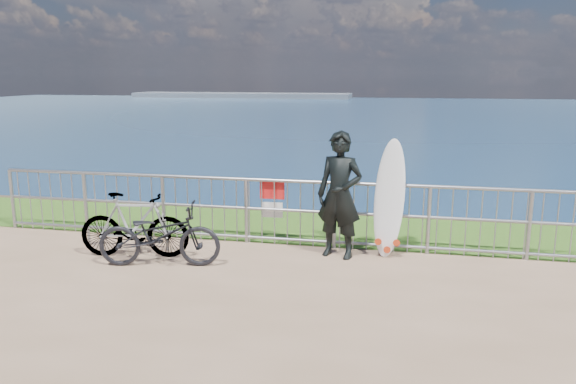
% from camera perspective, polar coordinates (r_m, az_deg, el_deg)
% --- Properties ---
extents(grass_strip, '(120.00, 120.00, 0.00)m').
position_cam_1_polar(grass_strip, '(10.57, 0.05, -3.52)').
color(grass_strip, '#2D5818').
rests_on(grass_strip, ground).
extents(seascape, '(260.00, 260.00, 5.00)m').
position_cam_1_polar(seascape, '(161.55, -4.73, 9.55)').
color(seascape, brown).
rests_on(seascape, ground).
extents(railing, '(10.06, 0.10, 1.13)m').
position_cam_1_polar(railing, '(9.38, -1.22, -1.94)').
color(railing, gray).
rests_on(railing, ground).
extents(surfer, '(0.82, 0.64, 1.98)m').
position_cam_1_polar(surfer, '(8.71, 5.26, -0.31)').
color(surfer, black).
rests_on(surfer, ground).
extents(surfboard, '(0.57, 0.53, 1.85)m').
position_cam_1_polar(surfboard, '(8.93, 10.24, -1.04)').
color(surfboard, silver).
rests_on(surfboard, ground).
extents(bicycle_near, '(1.90, 0.99, 0.95)m').
position_cam_1_polar(bicycle_near, '(8.59, -12.94, -4.29)').
color(bicycle_near, black).
rests_on(bicycle_near, ground).
extents(bicycle_far, '(1.77, 0.73, 1.03)m').
position_cam_1_polar(bicycle_far, '(9.08, -15.35, -3.26)').
color(bicycle_far, black).
rests_on(bicycle_far, ground).
extents(bike_rack, '(1.61, 0.05, 0.34)m').
position_cam_1_polar(bike_rack, '(9.65, -16.04, -3.87)').
color(bike_rack, gray).
rests_on(bike_rack, ground).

